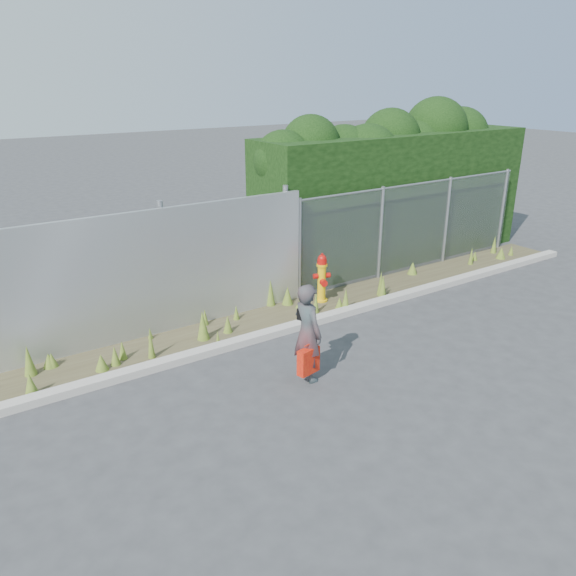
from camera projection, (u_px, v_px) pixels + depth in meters
The scene contains 10 objects.
ground at pixel (356, 373), 8.53m from camera, with size 80.00×80.00×0.00m, color #363638.
curb at pixel (289, 328), 9.90m from camera, with size 16.00×0.22×0.12m, color #A69E95.
weed_strip at pixel (230, 323), 9.90m from camera, with size 16.00×1.25×0.54m.
corrugated_fence at pixel (75, 289), 8.77m from camera, with size 8.50×0.21×2.30m.
chainlink_fence at pixel (415, 226), 12.71m from camera, with size 6.50×0.07×2.05m.
hedge at pixel (392, 177), 13.33m from camera, with size 7.37×1.82×3.77m.
fire_hydrant at pixel (322, 279), 11.03m from camera, with size 0.34×0.30×1.01m.
woman at pixel (307, 333), 8.12m from camera, with size 0.54×0.36×1.49m, color #0D5355.
red_tote_bag at pixel (308, 361), 8.10m from camera, with size 0.35×0.13×0.46m.
black_shoulder_bag at pixel (304, 312), 8.14m from camera, with size 0.23×0.10×0.17m.
Camera 1 is at (-5.06, -5.66, 4.22)m, focal length 35.00 mm.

